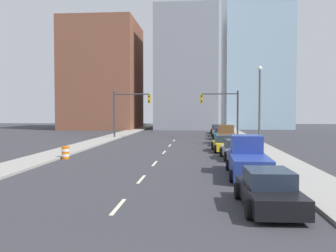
{
  "coord_description": "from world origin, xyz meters",
  "views": [
    {
      "loc": [
        3.02,
        -5.41,
        3.59
      ],
      "look_at": [
        0.16,
        29.01,
        2.2
      ],
      "focal_mm": 40.0,
      "sensor_mm": 36.0,
      "label": 1
    }
  ],
  "objects_px": {
    "sedan_silver": "(237,150)",
    "pickup_truck_blue": "(248,160)",
    "pickup_truck_brown": "(226,136)",
    "traffic_signal_left": "(125,107)",
    "traffic_barrel": "(65,153)",
    "traffic_signal_right": "(227,107)",
    "sedan_gray": "(219,131)",
    "sedan_yellow": "(225,144)",
    "sedan_teal": "(221,134)",
    "sedan_maroon": "(217,129)",
    "sedan_black": "(268,191)",
    "street_lamp": "(260,100)"
  },
  "relations": [
    {
      "from": "traffic_barrel",
      "to": "sedan_maroon",
      "type": "distance_m",
      "value": 35.36
    },
    {
      "from": "sedan_gray",
      "to": "sedan_black",
      "type": "bearing_deg",
      "value": -87.58
    },
    {
      "from": "sedan_silver",
      "to": "pickup_truck_blue",
      "type": "bearing_deg",
      "value": -93.8
    },
    {
      "from": "pickup_truck_blue",
      "to": "traffic_signal_right",
      "type": "bearing_deg",
      "value": 89.92
    },
    {
      "from": "sedan_yellow",
      "to": "sedan_gray",
      "type": "bearing_deg",
      "value": 85.69
    },
    {
      "from": "traffic_signal_left",
      "to": "traffic_barrel",
      "type": "xyz_separation_m",
      "value": [
        -0.24,
        -21.53,
        -3.59
      ]
    },
    {
      "from": "traffic_barrel",
      "to": "sedan_black",
      "type": "height_order",
      "value": "sedan_black"
    },
    {
      "from": "pickup_truck_blue",
      "to": "sedan_maroon",
      "type": "height_order",
      "value": "pickup_truck_blue"
    },
    {
      "from": "sedan_silver",
      "to": "pickup_truck_brown",
      "type": "bearing_deg",
      "value": 86.54
    },
    {
      "from": "street_lamp",
      "to": "sedan_silver",
      "type": "relative_size",
      "value": 1.69
    },
    {
      "from": "street_lamp",
      "to": "sedan_silver",
      "type": "bearing_deg",
      "value": -108.64
    },
    {
      "from": "sedan_gray",
      "to": "sedan_maroon",
      "type": "distance_m",
      "value": 6.37
    },
    {
      "from": "street_lamp",
      "to": "sedan_teal",
      "type": "relative_size",
      "value": 1.81
    },
    {
      "from": "pickup_truck_brown",
      "to": "sedan_teal",
      "type": "distance_m",
      "value": 7.02
    },
    {
      "from": "pickup_truck_brown",
      "to": "sedan_maroon",
      "type": "height_order",
      "value": "pickup_truck_brown"
    },
    {
      "from": "sedan_yellow",
      "to": "sedan_maroon",
      "type": "height_order",
      "value": "sedan_yellow"
    },
    {
      "from": "sedan_maroon",
      "to": "pickup_truck_blue",
      "type": "bearing_deg",
      "value": -87.95
    },
    {
      "from": "street_lamp",
      "to": "sedan_gray",
      "type": "xyz_separation_m",
      "value": [
        -3.11,
        16.16,
        -3.99
      ]
    },
    {
      "from": "traffic_barrel",
      "to": "traffic_signal_left",
      "type": "bearing_deg",
      "value": 89.37
    },
    {
      "from": "street_lamp",
      "to": "pickup_truck_blue",
      "type": "relative_size",
      "value": 1.26
    },
    {
      "from": "sedan_black",
      "to": "sedan_gray",
      "type": "relative_size",
      "value": 1.05
    },
    {
      "from": "street_lamp",
      "to": "sedan_yellow",
      "type": "xyz_separation_m",
      "value": [
        -3.68,
        -4.14,
        -4.0
      ]
    },
    {
      "from": "sedan_black",
      "to": "sedan_maroon",
      "type": "height_order",
      "value": "sedan_black"
    },
    {
      "from": "sedan_yellow",
      "to": "pickup_truck_brown",
      "type": "distance_m",
      "value": 7.25
    },
    {
      "from": "sedan_silver",
      "to": "sedan_teal",
      "type": "bearing_deg",
      "value": 87.16
    },
    {
      "from": "traffic_signal_right",
      "to": "sedan_black",
      "type": "bearing_deg",
      "value": -91.62
    },
    {
      "from": "sedan_silver",
      "to": "pickup_truck_brown",
      "type": "relative_size",
      "value": 0.77
    },
    {
      "from": "pickup_truck_blue",
      "to": "pickup_truck_brown",
      "type": "xyz_separation_m",
      "value": [
        0.2,
        19.6,
        -0.03
      ]
    },
    {
      "from": "traffic_signal_right",
      "to": "traffic_barrel",
      "type": "height_order",
      "value": "traffic_signal_right"
    },
    {
      "from": "traffic_signal_right",
      "to": "sedan_gray",
      "type": "distance_m",
      "value": 6.12
    },
    {
      "from": "traffic_signal_right",
      "to": "sedan_gray",
      "type": "height_order",
      "value": "traffic_signal_right"
    },
    {
      "from": "sedan_yellow",
      "to": "sedan_maroon",
      "type": "distance_m",
      "value": 26.68
    },
    {
      "from": "street_lamp",
      "to": "sedan_yellow",
      "type": "distance_m",
      "value": 6.84
    },
    {
      "from": "sedan_gray",
      "to": "sedan_silver",
      "type": "bearing_deg",
      "value": -87.25
    },
    {
      "from": "pickup_truck_blue",
      "to": "sedan_silver",
      "type": "xyz_separation_m",
      "value": [
        0.1,
        7.18,
        -0.21
      ]
    },
    {
      "from": "traffic_signal_right",
      "to": "sedan_gray",
      "type": "bearing_deg",
      "value": 97.76
    },
    {
      "from": "sedan_teal",
      "to": "sedan_gray",
      "type": "xyz_separation_m",
      "value": [
        0.09,
        6.07,
        0.0
      ]
    },
    {
      "from": "sedan_black",
      "to": "pickup_truck_blue",
      "type": "height_order",
      "value": "pickup_truck_blue"
    },
    {
      "from": "traffic_signal_right",
      "to": "sedan_black",
      "type": "xyz_separation_m",
      "value": [
        -0.98,
        -34.77,
        -3.4
      ]
    },
    {
      "from": "street_lamp",
      "to": "pickup_truck_brown",
      "type": "height_order",
      "value": "street_lamp"
    },
    {
      "from": "sedan_silver",
      "to": "traffic_signal_right",
      "type": "bearing_deg",
      "value": 84.97
    },
    {
      "from": "traffic_barrel",
      "to": "sedan_silver",
      "type": "height_order",
      "value": "sedan_silver"
    },
    {
      "from": "sedan_yellow",
      "to": "sedan_teal",
      "type": "xyz_separation_m",
      "value": [
        0.48,
        14.24,
        0.01
      ]
    },
    {
      "from": "traffic_signal_left",
      "to": "sedan_silver",
      "type": "relative_size",
      "value": 1.31
    },
    {
      "from": "traffic_signal_right",
      "to": "sedan_silver",
      "type": "height_order",
      "value": "traffic_signal_right"
    },
    {
      "from": "pickup_truck_brown",
      "to": "sedan_yellow",
      "type": "bearing_deg",
      "value": -91.75
    },
    {
      "from": "pickup_truck_blue",
      "to": "sedan_maroon",
      "type": "relative_size",
      "value": 1.33
    },
    {
      "from": "sedan_silver",
      "to": "sedan_yellow",
      "type": "height_order",
      "value": "sedan_silver"
    },
    {
      "from": "traffic_barrel",
      "to": "sedan_gray",
      "type": "xyz_separation_m",
      "value": [
        12.82,
        26.58,
        0.2
      ]
    },
    {
      "from": "sedan_black",
      "to": "sedan_yellow",
      "type": "distance_m",
      "value": 19.52
    }
  ]
}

